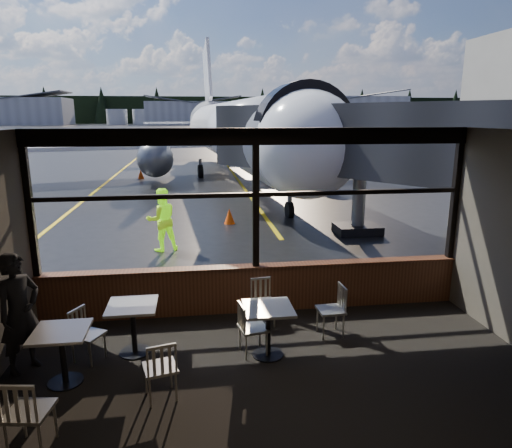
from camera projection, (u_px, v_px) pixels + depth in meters
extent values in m
plane|color=black|center=(195.00, 129.00, 124.49)|extent=(520.00, 520.00, 0.00)
cube|color=black|center=(287.00, 404.00, 6.01)|extent=(8.00, 6.00, 0.01)
cube|color=#38332D|center=(292.00, 135.00, 5.20)|extent=(8.00, 6.00, 0.04)
cube|color=#4A2516|center=(256.00, 289.00, 8.80)|extent=(8.00, 0.28, 0.90)
cube|color=black|center=(256.00, 136.00, 8.13)|extent=(8.00, 0.18, 0.30)
cube|color=black|center=(29.00, 206.00, 7.86)|extent=(0.12, 0.12, 2.60)
cube|color=black|center=(256.00, 200.00, 8.39)|extent=(0.12, 0.12, 2.60)
cube|color=black|center=(455.00, 195.00, 8.92)|extent=(0.12, 0.12, 2.60)
cube|color=black|center=(256.00, 194.00, 8.37)|extent=(8.00, 0.10, 0.08)
imported|color=black|center=(20.00, 313.00, 6.64)|extent=(0.74, 0.79, 1.82)
imported|color=#BFF219|center=(162.00, 220.00, 12.70)|extent=(1.03, 0.91, 1.76)
cone|color=#EB5F07|center=(229.00, 216.00, 15.98)|extent=(0.38, 0.38, 0.53)
cone|color=#FF5608|center=(141.00, 174.00, 27.38)|extent=(0.38, 0.38, 0.53)
cylinder|color=silver|center=(117.00, 117.00, 179.48)|extent=(8.00, 8.00, 6.00)
cylinder|color=silver|center=(143.00, 117.00, 180.83)|extent=(8.00, 8.00, 6.00)
cylinder|color=silver|center=(168.00, 117.00, 182.17)|extent=(8.00, 8.00, 6.00)
cube|color=black|center=(193.00, 110.00, 209.78)|extent=(360.00, 3.00, 12.00)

